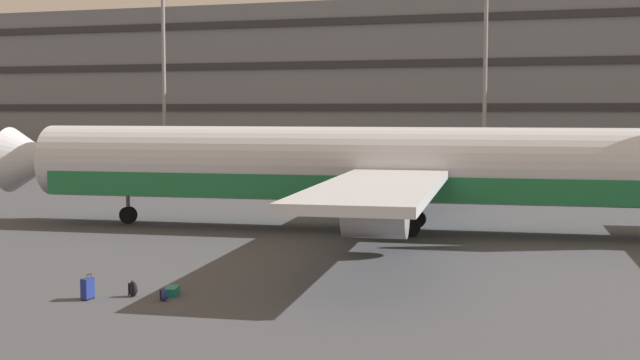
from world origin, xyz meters
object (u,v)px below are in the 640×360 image
(backpack_teal, at_px, (164,295))
(backpack_silver, at_px, (133,289))
(suitcase_purple, at_px, (88,288))
(suitcase_upright, at_px, (172,291))
(airliner, at_px, (394,169))

(backpack_teal, bearing_deg, backpack_silver, 168.19)
(backpack_silver, bearing_deg, suitcase_purple, -144.75)
(suitcase_purple, xyz_separation_m, backpack_teal, (2.40, 0.56, -0.17))
(suitcase_upright, xyz_separation_m, backpack_silver, (-1.11, -0.55, 0.11))
(airliner, bearing_deg, backpack_silver, -106.06)
(suitcase_upright, relative_size, backpack_teal, 1.86)
(suitcase_upright, distance_m, backpack_silver, 1.24)
(airliner, relative_size, backpack_teal, 92.44)
(suitcase_upright, bearing_deg, suitcase_purple, -148.87)
(suitcase_purple, distance_m, backpack_silver, 1.42)
(airliner, relative_size, suitcase_purple, 51.10)
(suitcase_upright, bearing_deg, airliner, 77.06)
(suitcase_purple, relative_size, backpack_silver, 1.49)
(backpack_silver, bearing_deg, backpack_teal, -11.81)
(suitcase_upright, relative_size, suitcase_purple, 1.03)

